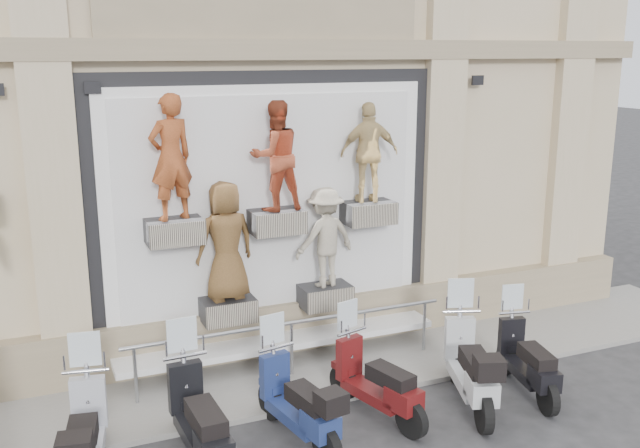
# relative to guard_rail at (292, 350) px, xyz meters

# --- Properties ---
(ground) EXTENTS (90.00, 90.00, 0.00)m
(ground) POSITION_rel_guard_rail_xyz_m (0.00, -2.00, -0.47)
(ground) COLOR #29292C
(ground) RESTS_ON ground
(sidewalk) EXTENTS (16.00, 2.20, 0.08)m
(sidewalk) POSITION_rel_guard_rail_xyz_m (0.00, 0.10, -0.43)
(sidewalk) COLOR gray
(sidewalk) RESTS_ON ground
(shop_vitrine) EXTENTS (5.60, 0.83, 4.30)m
(shop_vitrine) POSITION_rel_guard_rail_xyz_m (0.01, 0.75, 1.92)
(shop_vitrine) COLOR black
(shop_vitrine) RESTS_ON ground
(guard_rail) EXTENTS (5.06, 0.10, 0.93)m
(guard_rail) POSITION_rel_guard_rail_xyz_m (0.00, 0.00, 0.00)
(guard_rail) COLOR #9EA0A5
(guard_rail) RESTS_ON ground
(scooter_c) EXTENTS (0.92, 2.04, 1.60)m
(scooter_c) POSITION_rel_guard_rail_xyz_m (-3.11, -1.60, 0.34)
(scooter_c) COLOR #9B9DA8
(scooter_c) RESTS_ON ground
(scooter_d) EXTENTS (0.67, 2.04, 1.64)m
(scooter_d) POSITION_rel_guard_rail_xyz_m (-1.82, -1.72, 0.35)
(scooter_d) COLOR black
(scooter_d) RESTS_ON ground
(scooter_e) EXTENTS (0.87, 1.94, 1.52)m
(scooter_e) POSITION_rel_guard_rail_xyz_m (-0.56, -1.68, 0.30)
(scooter_e) COLOR navy
(scooter_e) RESTS_ON ground
(scooter_f) EXTENTS (1.01, 1.92, 1.50)m
(scooter_f) POSITION_rel_guard_rail_xyz_m (0.63, -1.52, 0.28)
(scooter_f) COLOR #4E0D0E
(scooter_f) RESTS_ON ground
(scooter_g) EXTENTS (1.23, 2.11, 1.64)m
(scooter_g) POSITION_rel_guard_rail_xyz_m (1.99, -1.73, 0.36)
(scooter_g) COLOR #A9ACB0
(scooter_g) RESTS_ON ground
(scooter_h) EXTENTS (0.90, 1.87, 1.46)m
(scooter_h) POSITION_rel_guard_rail_xyz_m (2.96, -1.75, 0.27)
(scooter_h) COLOR black
(scooter_h) RESTS_ON ground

